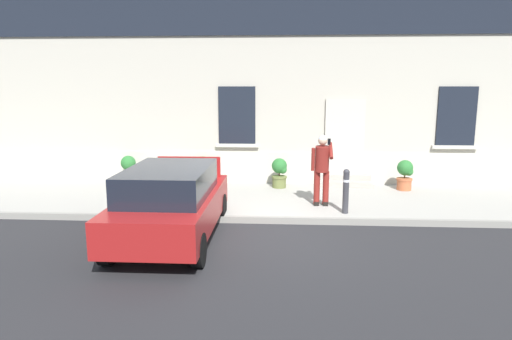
# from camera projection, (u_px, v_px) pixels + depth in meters

# --- Properties ---
(ground_plane) EXTENTS (80.00, 80.00, 0.00)m
(ground_plane) POSITION_uv_depth(u_px,v_px,m) (256.00, 237.00, 9.26)
(ground_plane) COLOR #232326
(sidewalk) EXTENTS (24.00, 3.60, 0.15)m
(sidewalk) POSITION_uv_depth(u_px,v_px,m) (262.00, 200.00, 12.00)
(sidewalk) COLOR #99968E
(sidewalk) RESTS_ON ground
(curb_edge) EXTENTS (24.00, 0.12, 0.15)m
(curb_edge) POSITION_uv_depth(u_px,v_px,m) (259.00, 220.00, 10.17)
(curb_edge) COLOR gray
(curb_edge) RESTS_ON ground
(building_facade) EXTENTS (24.00, 1.52, 7.50)m
(building_facade) POSITION_uv_depth(u_px,v_px,m) (267.00, 64.00, 13.77)
(building_facade) COLOR #B2AD9E
(building_facade) RESTS_ON ground
(entrance_stoop) EXTENTS (1.56, 0.64, 0.32)m
(entrance_stoop) POSITION_uv_depth(u_px,v_px,m) (344.00, 181.00, 13.32)
(entrance_stoop) COLOR #9E998E
(entrance_stoop) RESTS_ON sidewalk
(hatchback_car_red) EXTENTS (1.80, 4.07, 1.50)m
(hatchback_car_red) POSITION_uv_depth(u_px,v_px,m) (171.00, 201.00, 8.97)
(hatchback_car_red) COLOR maroon
(hatchback_car_red) RESTS_ON ground
(bollard_near_person) EXTENTS (0.15, 0.15, 1.04)m
(bollard_near_person) POSITION_uv_depth(u_px,v_px,m) (346.00, 189.00, 10.34)
(bollard_near_person) COLOR #333338
(bollard_near_person) RESTS_ON sidewalk
(bollard_far_left) EXTENTS (0.15, 0.15, 1.04)m
(bollard_far_left) POSITION_uv_depth(u_px,v_px,m) (210.00, 188.00, 10.53)
(bollard_far_left) COLOR #333338
(bollard_far_left) RESTS_ON sidewalk
(person_on_phone) EXTENTS (0.51, 0.47, 1.75)m
(person_on_phone) POSITION_uv_depth(u_px,v_px,m) (322.00, 166.00, 10.92)
(person_on_phone) COLOR maroon
(person_on_phone) RESTS_ON sidewalk
(planter_cream) EXTENTS (0.44, 0.44, 0.86)m
(planter_cream) POSITION_uv_depth(u_px,v_px,m) (129.00, 169.00, 13.50)
(planter_cream) COLOR beige
(planter_cream) RESTS_ON sidewalk
(planter_charcoal) EXTENTS (0.44, 0.44, 0.86)m
(planter_charcoal) POSITION_uv_depth(u_px,v_px,m) (204.00, 170.00, 13.39)
(planter_charcoal) COLOR #2D2D30
(planter_charcoal) RESTS_ON sidewalk
(planter_olive) EXTENTS (0.44, 0.44, 0.86)m
(planter_olive) POSITION_uv_depth(u_px,v_px,m) (280.00, 172.00, 13.01)
(planter_olive) COLOR #606B38
(planter_olive) RESTS_ON sidewalk
(planter_terracotta) EXTENTS (0.44, 0.44, 0.86)m
(planter_terracotta) POSITION_uv_depth(u_px,v_px,m) (405.00, 174.00, 12.70)
(planter_terracotta) COLOR #B25B38
(planter_terracotta) RESTS_ON sidewalk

